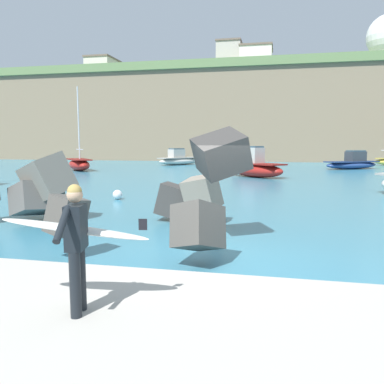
# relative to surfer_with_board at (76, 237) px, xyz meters

# --- Properties ---
(ground_plane) EXTENTS (400.00, 400.00, 0.00)m
(ground_plane) POSITION_rel_surfer_with_board_xyz_m (1.35, 3.75, -1.28)
(ground_plane) COLOR teal
(walkway_path) EXTENTS (48.00, 4.40, 0.24)m
(walkway_path) POSITION_rel_surfer_with_board_xyz_m (1.35, -0.25, -1.16)
(walkway_path) COLOR #B2ADA3
(walkway_path) RESTS_ON ground
(breakwater_jetty) EXTENTS (28.97, 6.46, 3.01)m
(breakwater_jetty) POSITION_rel_surfer_with_board_xyz_m (-0.20, 5.02, -0.09)
(breakwater_jetty) COLOR slate
(breakwater_jetty) RESTS_ON ground
(surfer_with_board) EXTENTS (2.12, 1.33, 1.78)m
(surfer_with_board) POSITION_rel_surfer_with_board_xyz_m (0.00, 0.00, 0.00)
(surfer_with_board) COLOR black
(surfer_with_board) RESTS_ON walkway_path
(boat_mid_left) EXTENTS (4.31, 4.70, 7.73)m
(boat_mid_left) POSITION_rel_surfer_with_board_xyz_m (-15.57, 29.17, -0.65)
(boat_mid_left) COLOR maroon
(boat_mid_left) RESTS_ON ground
(boat_mid_centre) EXTENTS (4.93, 6.09, 1.98)m
(boat_mid_centre) POSITION_rel_surfer_with_board_xyz_m (-8.78, 40.91, -0.64)
(boat_mid_centre) COLOR beige
(boat_mid_centre) RESTS_ON ground
(boat_far_left) EXTENTS (5.05, 4.72, 2.36)m
(boat_far_left) POSITION_rel_surfer_with_board_xyz_m (1.10, 25.36, -0.52)
(boat_far_left) COLOR maroon
(boat_far_left) RESTS_ON ground
(boat_far_centre) EXTENTS (6.19, 5.06, 1.87)m
(boat_far_centre) POSITION_rel_surfer_with_board_xyz_m (10.14, 37.15, -0.69)
(boat_far_centre) COLOR navy
(boat_far_centre) RESTS_ON ground
(mooring_buoy_inner) EXTENTS (0.44, 0.44, 0.44)m
(mooring_buoy_inner) POSITION_rel_surfer_with_board_xyz_m (-4.42, 11.87, -1.06)
(mooring_buoy_inner) COLOR silver
(mooring_buoy_inner) RESTS_ON ground
(headland_bluff) EXTENTS (77.85, 44.26, 14.30)m
(headland_bluff) POSITION_rel_surfer_with_board_xyz_m (-7.39, 72.64, 5.90)
(headland_bluff) COLOR #847056
(headland_bluff) RESTS_ON ground
(station_building_west) EXTENTS (4.90, 6.90, 4.25)m
(station_building_west) POSITION_rel_surfer_with_board_xyz_m (-29.95, 66.50, 15.16)
(station_building_west) COLOR beige
(station_building_west) RESTS_ON headland_bluff
(station_building_central) EXTENTS (5.56, 6.64, 4.73)m
(station_building_central) POSITION_rel_surfer_with_board_xyz_m (-1.20, 66.03, 15.40)
(station_building_central) COLOR silver
(station_building_central) RESTS_ON headland_bluff
(station_building_east) EXTENTS (4.47, 7.48, 6.41)m
(station_building_east) POSITION_rel_surfer_with_board_xyz_m (-6.12, 69.28, 16.24)
(station_building_east) COLOR #B2ADA3
(station_building_east) RESTS_ON headland_bluff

